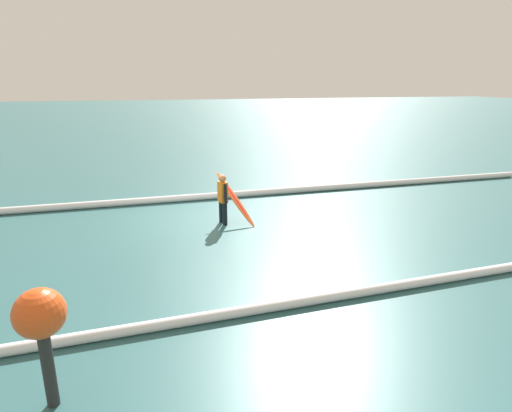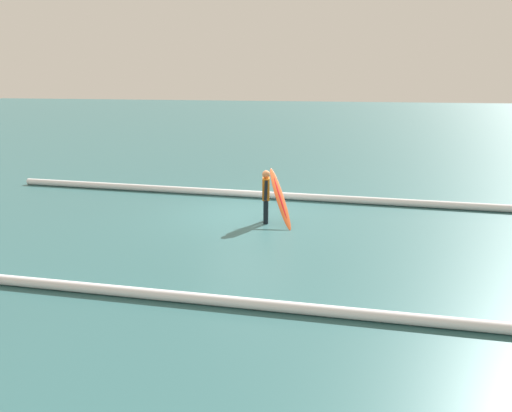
{
  "view_description": "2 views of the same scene",
  "coord_description": "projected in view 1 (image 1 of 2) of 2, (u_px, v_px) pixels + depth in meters",
  "views": [
    {
      "loc": [
        1.46,
        12.7,
        4.15
      ],
      "look_at": [
        -1.02,
        3.5,
        1.34
      ],
      "focal_mm": 30.14,
      "sensor_mm": 36.0,
      "label": 1
    },
    {
      "loc": [
        -3.74,
        13.15,
        3.87
      ],
      "look_at": [
        -0.94,
        2.35,
        0.93
      ],
      "focal_mm": 33.11,
      "sensor_mm": 36.0,
      "label": 2
    }
  ],
  "objects": [
    {
      "name": "channel_buoy",
      "position": [
        40.0,
        319.0,
        5.35
      ],
      "size": [
        0.64,
        0.64,
        1.68
      ],
      "color": "#262626",
      "rests_on": "ground_plane"
    },
    {
      "name": "ground_plane",
      "position": [
        195.0,
        219.0,
        13.29
      ],
      "size": [
        168.88,
        168.88,
        0.0
      ],
      "primitive_type": "plane",
      "color": "#2E5C5E"
    },
    {
      "name": "wave_crest_foreground",
      "position": [
        254.0,
        193.0,
        15.9
      ],
      "size": [
        23.65,
        0.59,
        0.24
      ],
      "primitive_type": "cylinder",
      "rotation": [
        0.0,
        1.57,
        0.01
      ],
      "color": "white",
      "rests_on": "ground_plane"
    },
    {
      "name": "surfboard",
      "position": [
        235.0,
        199.0,
        12.88
      ],
      "size": [
        1.07,
        1.49,
        1.45
      ],
      "color": "#E55926",
      "rests_on": "ground_plane"
    },
    {
      "name": "wave_crest_midground",
      "position": [
        188.0,
        320.0,
        7.52
      ],
      "size": [
        19.87,
        1.12,
        0.2
      ],
      "primitive_type": "cylinder",
      "rotation": [
        0.0,
        1.57,
        0.05
      ],
      "color": "white",
      "rests_on": "ground_plane"
    },
    {
      "name": "surfer",
      "position": [
        223.0,
        197.0,
        12.67
      ],
      "size": [
        0.27,
        0.57,
        1.5
      ],
      "rotation": [
        0.0,
        0.0,
        1.78
      ],
      "color": "black",
      "rests_on": "ground_plane"
    }
  ]
}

